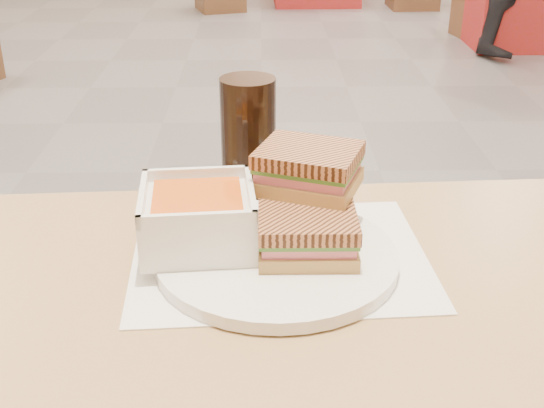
{
  "coord_description": "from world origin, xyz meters",
  "views": [
    {
      "loc": [
        -0.0,
        -2.74,
        1.18
      ],
      "look_at": [
        0.01,
        -2.0,
        0.82
      ],
      "focal_mm": 46.32,
      "sensor_mm": 36.0,
      "label": 1
    }
  ],
  "objects_px": {
    "plate": "(277,257)",
    "soup_bowl": "(198,219)",
    "cola_glass": "(248,136)",
    "bg_chair_1l": "(485,9)",
    "panini_lower": "(307,234)"
  },
  "relations": [
    {
      "from": "plate",
      "to": "panini_lower",
      "type": "bearing_deg",
      "value": -6.73
    },
    {
      "from": "cola_glass",
      "to": "panini_lower",
      "type": "bearing_deg",
      "value": -71.9
    },
    {
      "from": "soup_bowl",
      "to": "cola_glass",
      "type": "height_order",
      "value": "cola_glass"
    },
    {
      "from": "plate",
      "to": "cola_glass",
      "type": "bearing_deg",
      "value": 99.53
    },
    {
      "from": "plate",
      "to": "bg_chair_1l",
      "type": "distance_m",
      "value": 4.87
    },
    {
      "from": "panini_lower",
      "to": "bg_chair_1l",
      "type": "xyz_separation_m",
      "value": [
        1.61,
        4.56,
        -0.58
      ]
    },
    {
      "from": "plate",
      "to": "panini_lower",
      "type": "relative_size",
      "value": 2.53
    },
    {
      "from": "soup_bowl",
      "to": "plate",
      "type": "bearing_deg",
      "value": -14.78
    },
    {
      "from": "soup_bowl",
      "to": "panini_lower",
      "type": "relative_size",
      "value": 1.27
    },
    {
      "from": "soup_bowl",
      "to": "panini_lower",
      "type": "height_order",
      "value": "soup_bowl"
    },
    {
      "from": "plate",
      "to": "soup_bowl",
      "type": "distance_m",
      "value": 0.1
    },
    {
      "from": "soup_bowl",
      "to": "cola_glass",
      "type": "bearing_deg",
      "value": 73.03
    },
    {
      "from": "plate",
      "to": "soup_bowl",
      "type": "xyz_separation_m",
      "value": [
        -0.09,
        0.02,
        0.04
      ]
    },
    {
      "from": "soup_bowl",
      "to": "bg_chair_1l",
      "type": "relative_size",
      "value": 0.33
    },
    {
      "from": "cola_glass",
      "to": "soup_bowl",
      "type": "bearing_deg",
      "value": -106.97
    }
  ]
}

